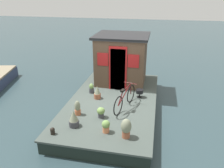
% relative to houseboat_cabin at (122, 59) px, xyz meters
% --- Properties ---
extents(ground_plane, '(60.00, 60.00, 0.00)m').
position_rel_houseboat_cabin_xyz_m(ground_plane, '(-1.82, 0.00, -1.54)').
color(ground_plane, '#2D4247').
extents(houseboat_deck, '(5.86, 3.16, 0.49)m').
position_rel_houseboat_cabin_xyz_m(houseboat_deck, '(-1.82, 0.00, -1.30)').
color(houseboat_deck, '#424C47').
rests_on(houseboat_deck, ground_plane).
extents(houseboat_cabin, '(1.98, 2.23, 2.09)m').
position_rel_houseboat_cabin_xyz_m(houseboat_cabin, '(0.00, 0.00, 0.00)').
color(houseboat_cabin, '#4C3828').
rests_on(houseboat_cabin, houseboat_deck).
extents(bicycle, '(1.64, 0.61, 0.78)m').
position_rel_houseboat_cabin_xyz_m(bicycle, '(-2.40, -0.53, -0.69)').
color(bicycle, black).
rests_on(bicycle, houseboat_deck).
extents(potted_plant_geranium, '(0.30, 0.30, 0.53)m').
position_rel_houseboat_cabin_xyz_m(potted_plant_geranium, '(-3.83, 0.78, -0.80)').
color(potted_plant_geranium, '#38383D').
rests_on(potted_plant_geranium, houseboat_deck).
extents(potted_plant_mint, '(0.26, 0.26, 0.50)m').
position_rel_houseboat_cabin_xyz_m(potted_plant_mint, '(-1.87, 0.60, -0.81)').
color(potted_plant_mint, '#935138').
rests_on(potted_plant_mint, houseboat_deck).
extents(potted_plant_rosemary, '(0.25, 0.25, 0.35)m').
position_rel_houseboat_cabin_xyz_m(potted_plant_rosemary, '(-3.17, 0.12, -0.86)').
color(potted_plant_rosemary, '#38383D').
rests_on(potted_plant_rosemary, houseboat_deck).
extents(potted_plant_ivy, '(0.19, 0.19, 0.40)m').
position_rel_houseboat_cabin_xyz_m(potted_plant_ivy, '(-1.43, 0.95, -0.86)').
color(potted_plant_ivy, '#38383D').
rests_on(potted_plant_ivy, houseboat_deck).
extents(potted_plant_succulent, '(0.29, 0.29, 0.57)m').
position_rel_houseboat_cabin_xyz_m(potted_plant_succulent, '(-4.05, -0.82, -0.75)').
color(potted_plant_succulent, '#935138').
rests_on(potted_plant_succulent, houseboat_deck).
extents(potted_plant_sage, '(0.24, 0.24, 0.38)m').
position_rel_houseboat_cabin_xyz_m(potted_plant_sage, '(-3.93, -0.22, -0.85)').
color(potted_plant_sage, '#C6754C').
rests_on(potted_plant_sage, houseboat_deck).
extents(potted_plant_thyme, '(0.20, 0.20, 0.50)m').
position_rel_houseboat_cabin_xyz_m(potted_plant_thyme, '(-3.15, 0.91, -0.82)').
color(potted_plant_thyme, '#B2603D').
rests_on(potted_plant_thyme, houseboat_deck).
extents(charcoal_grill, '(0.28, 0.28, 0.31)m').
position_rel_houseboat_cabin_xyz_m(charcoal_grill, '(-1.44, -0.95, -0.83)').
color(charcoal_grill, black).
rests_on(charcoal_grill, houseboat_deck).
extents(mooring_bollard, '(0.13, 0.13, 0.21)m').
position_rel_houseboat_cabin_xyz_m(mooring_bollard, '(-4.34, 1.23, -0.94)').
color(mooring_bollard, black).
rests_on(mooring_bollard, houseboat_deck).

